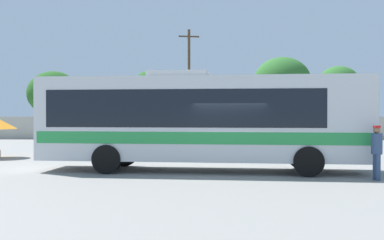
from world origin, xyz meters
TOP-DOWN VIEW (x-y plane):
  - ground_plane at (0.00, 10.00)m, footprint 300.00×300.00m
  - perimeter_wall at (0.00, 22.46)m, footprint 80.00×0.30m
  - coach_bus_silver_green at (-1.09, 0.46)m, footprint 12.25×3.52m
  - attendant_by_bus_door at (4.69, -1.79)m, footprint 0.42×0.42m
  - parked_car_leftmost_dark_blue at (-10.21, 18.74)m, footprint 4.21×2.25m
  - parked_car_second_dark_blue at (-3.99, 19.28)m, footprint 4.11×2.16m
  - parked_car_third_grey at (2.94, 18.74)m, footprint 4.13×2.13m
  - parked_car_rightmost_grey at (9.02, 18.64)m, footprint 4.14×2.18m
  - utility_pole_near at (-2.50, 24.02)m, footprint 1.79×0.48m
  - roadside_tree_left at (-16.16, 29.08)m, footprint 5.15×5.15m
  - roadside_tree_midleft at (-6.06, 28.51)m, footprint 5.16×5.16m
  - roadside_tree_midright at (6.27, 28.53)m, footprint 5.43×5.43m
  - roadside_tree_right at (11.23, 27.00)m, footprint 3.83×3.83m

SIDE VIEW (x-z plane):
  - ground_plane at x=0.00m, z-range 0.00..0.00m
  - parked_car_leftmost_dark_blue at x=-10.21m, z-range 0.05..1.47m
  - parked_car_rightmost_grey at x=9.02m, z-range 0.05..1.48m
  - parked_car_third_grey at x=2.94m, z-range 0.04..1.54m
  - parked_car_second_dark_blue at x=-3.99m, z-range 0.04..1.57m
  - perimeter_wall at x=0.00m, z-range 0.00..1.91m
  - attendant_by_bus_door at x=4.69m, z-range 0.12..1.88m
  - coach_bus_silver_green at x=-1.09m, z-range 0.12..3.85m
  - roadside_tree_left at x=-16.16m, z-range 0.98..7.34m
  - roadside_tree_midleft at x=-6.06m, z-range 1.00..7.39m
  - roadside_tree_right at x=11.23m, z-range 1.62..8.18m
  - utility_pole_near at x=-2.50m, z-range 0.19..9.67m
  - roadside_tree_midright at x=6.27m, z-range 1.48..9.06m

